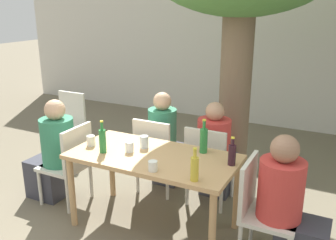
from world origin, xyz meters
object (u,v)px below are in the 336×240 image
Objects in this scene: person_seated_3 at (216,154)px; drinking_glass_1 at (144,142)px; patio_chair_1 at (260,205)px; person_seated_1 at (290,211)px; patio_chair_0 at (70,161)px; patio_chair_4 at (68,121)px; wine_bottle_0 at (232,154)px; oil_cruet_1 at (195,168)px; dining_table_front at (153,164)px; person_seated_2 at (166,144)px; drinking_glass_0 at (91,141)px; drinking_glass_3 at (153,166)px; green_bottle_3 at (204,140)px; patio_chair_3 at (208,162)px; patio_chair_2 at (156,152)px; green_bottle_2 at (103,140)px; person_seated_0 at (53,155)px; drinking_glass_2 at (129,147)px.

drinking_glass_1 is (-0.47, -0.74, 0.32)m from person_seated_3.
person_seated_1 is at bearing -90.00° from patio_chair_1.
patio_chair_4 is at bearing -137.87° from patio_chair_0.
oil_cruet_1 is (-0.17, -0.42, 0.01)m from wine_bottle_0.
person_seated_2 reaches higher than dining_table_front.
drinking_glass_0 is (-1.89, -0.07, 0.29)m from person_seated_1.
person_seated_1 is 1.15m from drinking_glass_3.
patio_chair_4 is at bearing 161.24° from green_bottle_3.
patio_chair_1 is 8.78× the size of drinking_glass_0.
drinking_glass_0 is 0.84× the size of drinking_glass_1.
patio_chair_4 is at bearing -10.98° from patio_chair_3.
dining_table_front is at bearing 116.41° from patio_chair_2.
person_seated_3 is at bearing 43.92° from drinking_glass_0.
person_seated_2 is at bearing 112.11° from drinking_glass_3.
person_seated_3 is 9.28× the size of drinking_glass_1.
patio_chair_0 is 0.69m from green_bottle_2.
patio_chair_2 is at bearing 79.83° from green_bottle_2.
patio_chair_2 is 1.71m from patio_chair_4.
drinking_glass_3 is (1.40, -0.30, 0.29)m from person_seated_0.
green_bottle_3 is at bearing 68.00° from drinking_glass_3.
drinking_glass_2 is at bearing 87.56° from patio_chair_0.
patio_chair_2 is 0.83m from drinking_glass_0.
person_seated_1 is at bearing -18.35° from patio_chair_4.
green_bottle_3 reaches higher than patio_chair_1.
person_seated_3 is (0.31, 0.86, -0.17)m from dining_table_front.
person_seated_2 is 0.99m from green_bottle_3.
patio_chair_1 is 1.00× the size of patio_chair_2.
oil_cruet_1 is 2.30× the size of drinking_glass_1.
dining_table_front is 6.08× the size of wine_bottle_0.
green_bottle_3 is (-0.85, 0.26, 0.37)m from person_seated_1.
dining_table_front is at bearing 90.00° from person_seated_0.
patio_chair_3 is (0.62, 0.00, 0.00)m from patio_chair_2.
drinking_glass_0 is at bearing -172.36° from wine_bottle_0.
person_seated_3 is at bearing 38.97° from patio_chair_1.
wine_bottle_0 is 0.79× the size of green_bottle_3.
drinking_glass_2 is at bearing 91.27° from person_seated_1.
patio_chair_0 is 2.73× the size of green_bottle_3.
patio_chair_3 is at bearing 46.94° from drinking_glass_1.
patio_chair_1 is 0.66m from oil_cruet_1.
green_bottle_2 is (0.79, -0.15, 0.36)m from person_seated_0.
drinking_glass_2 is at bearing -172.05° from dining_table_front.
person_seated_1 is 1.02× the size of person_seated_3.
green_bottle_2 reaches higher than patio_chair_3.
drinking_glass_3 is at bearing 78.01° from person_seated_0.
patio_chair_0 is 3.48× the size of wine_bottle_0.
patio_chair_4 is 8.99× the size of drinking_glass_2.
drinking_glass_3 is at bearing -61.48° from dining_table_front.
person_seated_1 reaches higher than person_seated_3.
dining_table_front is at bearing 150.58° from oil_cruet_1.
patio_chair_2 is 0.77× the size of person_seated_0.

